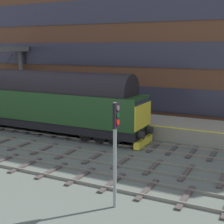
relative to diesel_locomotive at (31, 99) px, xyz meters
The scene contains 9 objects.
ground_plane 8.00m from the diesel_locomotive, 90.01° to the right, with size 140.00×140.00×0.00m, color #596259.
track_main 7.99m from the diesel_locomotive, 90.01° to the right, with size 2.50×60.00×0.15m.
track_adjacent_west 8.74m from the diesel_locomotive, 115.04° to the right, with size 2.50×60.00×0.15m.
track_adjacent_far_west 10.26m from the diesel_locomotive, 130.23° to the right, with size 2.50×60.00×0.15m.
station_platform 8.65m from the diesel_locomotive, 64.70° to the right, with size 4.00×44.00×1.01m.
station_building 13.62m from the diesel_locomotive, 35.43° to the right, with size 5.49×37.92×18.53m.
diesel_locomotive is the anchor object (origin of this frame).
signal_post_mid 14.29m from the diesel_locomotive, 126.65° to the right, with size 0.44×0.22×4.29m.
waiting_passenger 5.50m from the diesel_locomotive, 60.96° to the right, with size 0.42×0.49×1.64m.
Camera 1 is at (-19.88, -9.45, 6.37)m, focal length 54.04 mm.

